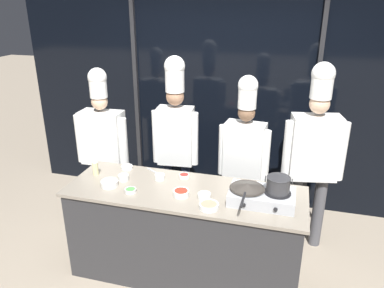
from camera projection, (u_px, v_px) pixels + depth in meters
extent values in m
plane|color=gray|center=(185.00, 271.00, 3.68)|extent=(24.00, 24.00, 0.00)
cube|color=black|center=(221.00, 98.00, 4.61)|extent=(5.20, 0.04, 2.70)
cube|color=#232326|center=(137.00, 93.00, 4.84)|extent=(0.05, 0.05, 2.70)
cube|color=#232326|center=(315.00, 106.00, 4.29)|extent=(0.05, 0.05, 2.70)
cube|color=#2D2D30|center=(185.00, 234.00, 3.52)|extent=(2.08, 0.70, 0.87)
cube|color=gray|center=(185.00, 192.00, 3.35)|extent=(2.15, 0.74, 0.03)
cube|color=#B2B5BA|center=(262.00, 197.00, 3.14)|extent=(0.55, 0.33, 0.10)
cylinder|color=black|center=(247.00, 189.00, 3.15)|extent=(0.22, 0.22, 0.01)
cylinder|color=black|center=(244.00, 205.00, 3.01)|extent=(0.03, 0.01, 0.03)
cylinder|color=black|center=(278.00, 193.00, 3.08)|extent=(0.22, 0.22, 0.01)
cylinder|color=black|center=(276.00, 210.00, 2.95)|extent=(0.03, 0.01, 0.03)
cylinder|color=#38332D|center=(247.00, 188.00, 3.14)|extent=(0.28, 0.28, 0.01)
cone|color=#38332D|center=(247.00, 186.00, 3.14)|extent=(0.30, 0.30, 0.04)
cylinder|color=black|center=(243.00, 200.00, 2.90)|extent=(0.02, 0.23, 0.02)
cylinder|color=#333335|center=(278.00, 185.00, 3.06)|extent=(0.19, 0.19, 0.13)
torus|color=#333335|center=(279.00, 178.00, 3.03)|extent=(0.20, 0.20, 0.01)
torus|color=#333335|center=(265.00, 179.00, 3.07)|extent=(0.01, 0.05, 0.05)
torus|color=#333335|center=(292.00, 182.00, 3.02)|extent=(0.01, 0.05, 0.05)
cylinder|color=beige|center=(95.00, 169.00, 3.62)|extent=(0.06, 0.06, 0.13)
cone|color=white|center=(95.00, 161.00, 3.59)|extent=(0.05, 0.05, 0.04)
cylinder|color=white|center=(127.00, 167.00, 3.76)|extent=(0.11, 0.11, 0.03)
torus|color=white|center=(127.00, 166.00, 3.75)|extent=(0.11, 0.11, 0.01)
cylinder|color=#EAA893|center=(127.00, 166.00, 3.76)|extent=(0.09, 0.09, 0.02)
cylinder|color=white|center=(184.00, 176.00, 3.58)|extent=(0.10, 0.10, 0.03)
torus|color=white|center=(184.00, 175.00, 3.57)|extent=(0.10, 0.10, 0.01)
cylinder|color=red|center=(184.00, 175.00, 3.57)|extent=(0.08, 0.08, 0.02)
cylinder|color=white|center=(160.00, 177.00, 3.54)|extent=(0.09, 0.09, 0.05)
torus|color=white|center=(160.00, 175.00, 3.53)|extent=(0.10, 0.10, 0.01)
cylinder|color=#E0C689|center=(160.00, 176.00, 3.53)|extent=(0.08, 0.08, 0.03)
cylinder|color=white|center=(181.00, 193.00, 3.25)|extent=(0.14, 0.14, 0.05)
torus|color=white|center=(181.00, 191.00, 3.24)|extent=(0.14, 0.14, 0.01)
cylinder|color=#B22D1E|center=(181.00, 192.00, 3.24)|extent=(0.12, 0.12, 0.03)
cylinder|color=white|center=(204.00, 196.00, 3.21)|extent=(0.11, 0.11, 0.04)
torus|color=white|center=(204.00, 194.00, 3.20)|extent=(0.11, 0.11, 0.01)
cylinder|color=beige|center=(204.00, 195.00, 3.21)|extent=(0.09, 0.09, 0.02)
cylinder|color=white|center=(110.00, 184.00, 3.41)|extent=(0.15, 0.15, 0.05)
torus|color=white|center=(109.00, 181.00, 3.40)|extent=(0.16, 0.16, 0.01)
cylinder|color=silver|center=(109.00, 182.00, 3.41)|extent=(0.13, 0.13, 0.03)
cylinder|color=white|center=(131.00, 191.00, 3.31)|extent=(0.10, 0.10, 0.03)
torus|color=white|center=(130.00, 189.00, 3.30)|extent=(0.10, 0.10, 0.01)
cylinder|color=#4C9E47|center=(131.00, 190.00, 3.31)|extent=(0.08, 0.08, 0.02)
cylinder|color=white|center=(209.00, 206.00, 3.05)|extent=(0.16, 0.16, 0.04)
torus|color=white|center=(209.00, 204.00, 3.05)|extent=(0.17, 0.17, 0.01)
cylinder|color=#9E896B|center=(209.00, 205.00, 3.05)|extent=(0.13, 0.13, 0.02)
cylinder|color=white|center=(123.00, 178.00, 3.53)|extent=(0.10, 0.10, 0.05)
torus|color=white|center=(123.00, 175.00, 3.52)|extent=(0.10, 0.10, 0.01)
cylinder|color=beige|center=(123.00, 176.00, 3.52)|extent=(0.08, 0.08, 0.03)
cube|color=#B2B5BA|center=(152.00, 170.00, 3.72)|extent=(0.13, 0.09, 0.01)
ellipsoid|color=#B2B5BA|center=(158.00, 174.00, 3.65)|extent=(0.08, 0.07, 0.02)
cylinder|color=#232326|center=(118.00, 192.00, 4.41)|extent=(0.12, 0.12, 0.75)
cylinder|color=#232326|center=(98.00, 189.00, 4.47)|extent=(0.12, 0.12, 0.75)
cube|color=white|center=(103.00, 137.00, 4.20)|extent=(0.48, 0.26, 0.60)
cylinder|color=white|center=(123.00, 143.00, 4.11)|extent=(0.09, 0.09, 0.55)
cylinder|color=white|center=(80.00, 138.00, 4.23)|extent=(0.09, 0.09, 0.55)
sphere|color=beige|center=(99.00, 102.00, 4.04)|extent=(0.18, 0.18, 0.18)
cylinder|color=white|center=(98.00, 87.00, 3.99)|extent=(0.19, 0.19, 0.22)
sphere|color=white|center=(97.00, 77.00, 3.95)|extent=(0.20, 0.20, 0.20)
cylinder|color=#2D3856|center=(186.00, 194.00, 4.31)|extent=(0.10, 0.10, 0.79)
cylinder|color=#2D3856|center=(168.00, 193.00, 4.34)|extent=(0.10, 0.10, 0.79)
cube|color=white|center=(176.00, 136.00, 4.06)|extent=(0.40, 0.24, 0.64)
cylinder|color=white|center=(195.00, 139.00, 4.00)|extent=(0.08, 0.08, 0.59)
cylinder|color=white|center=(156.00, 137.00, 4.07)|extent=(0.08, 0.08, 0.59)
sphere|color=#A87A5B|center=(175.00, 97.00, 3.90)|extent=(0.19, 0.19, 0.19)
cylinder|color=white|center=(175.00, 79.00, 3.83)|extent=(0.20, 0.20, 0.26)
sphere|color=white|center=(175.00, 66.00, 3.78)|extent=(0.21, 0.21, 0.21)
cylinder|color=#4C4C51|center=(251.00, 208.00, 4.09)|extent=(0.11, 0.11, 0.73)
cylinder|color=#4C4C51|center=(232.00, 204.00, 4.17)|extent=(0.11, 0.11, 0.73)
cube|color=white|center=(244.00, 150.00, 3.89)|extent=(0.43, 0.25, 0.59)
cylinder|color=white|center=(266.00, 156.00, 3.79)|extent=(0.08, 0.08, 0.55)
cylinder|color=white|center=(222.00, 150.00, 3.94)|extent=(0.08, 0.08, 0.55)
sphere|color=brown|center=(247.00, 113.00, 3.74)|extent=(0.17, 0.17, 0.17)
cylinder|color=white|center=(247.00, 97.00, 3.68)|extent=(0.18, 0.18, 0.23)
sphere|color=white|center=(248.00, 85.00, 3.63)|extent=(0.20, 0.20, 0.20)
cylinder|color=#4C4C51|center=(318.00, 211.00, 3.95)|extent=(0.12, 0.12, 0.80)
cylinder|color=#4C4C51|center=(293.00, 210.00, 3.97)|extent=(0.12, 0.12, 0.80)
cube|color=white|center=(314.00, 147.00, 3.69)|extent=(0.50, 0.33, 0.65)
cylinder|color=white|center=(342.00, 152.00, 3.65)|extent=(0.09, 0.09, 0.60)
cylinder|color=white|center=(288.00, 150.00, 3.69)|extent=(0.09, 0.09, 0.60)
sphere|color=beige|center=(320.00, 104.00, 3.53)|extent=(0.19, 0.19, 0.19)
cylinder|color=white|center=(322.00, 86.00, 3.47)|extent=(0.20, 0.20, 0.23)
sphere|color=white|center=(323.00, 74.00, 3.43)|extent=(0.22, 0.22, 0.22)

